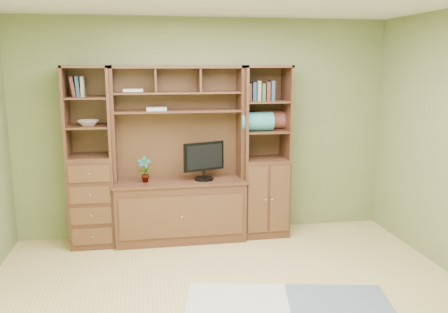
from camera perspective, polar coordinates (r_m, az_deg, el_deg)
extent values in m
cube|color=#D7B371|center=(4.26, 1.51, -17.94)|extent=(4.60, 4.10, 0.04)
cube|color=olive|center=(5.75, -2.29, 3.45)|extent=(4.50, 0.04, 2.60)
cube|color=olive|center=(1.96, 13.37, -12.34)|extent=(4.50, 0.04, 2.60)
cube|color=#492819|center=(5.50, -5.39, 0.15)|extent=(1.54, 0.53, 2.05)
cube|color=#492819|center=(5.56, -15.76, -0.11)|extent=(0.50, 0.45, 2.05)
cube|color=#492819|center=(5.70, 4.90, 0.56)|extent=(0.55, 0.45, 2.05)
cube|color=black|center=(5.49, -2.44, 0.30)|extent=(0.55, 0.37, 0.61)
imported|color=#9E5935|center=(5.48, -9.54, -1.56)|extent=(0.16, 0.11, 0.30)
cube|color=beige|center=(5.50, -8.14, 5.71)|extent=(0.23, 0.17, 0.03)
imported|color=beige|center=(5.50, -15.98, 3.93)|extent=(0.24, 0.24, 0.06)
cube|color=teal|center=(5.57, 3.93, 4.22)|extent=(0.38, 0.22, 0.22)
cube|color=brown|center=(5.75, 5.71, 4.40)|extent=(0.39, 0.22, 0.22)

